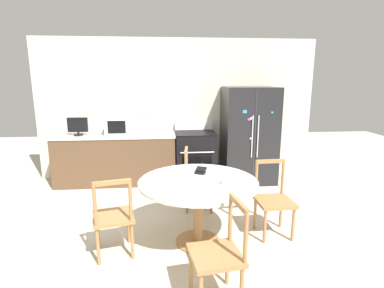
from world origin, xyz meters
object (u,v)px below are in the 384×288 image
microwave (121,125)px  dining_chair_near (219,254)px  countertop_tv (78,126)px  wallet (201,171)px  counter_bottle (144,128)px  candle_glass (225,181)px  dining_chair_right (273,200)px  dining_chair_far (197,180)px  refrigerator (249,135)px  dining_chair_left (113,217)px  oven_range (195,156)px

microwave → dining_chair_near: 3.43m
countertop_tv → wallet: 2.73m
countertop_tv → counter_bottle: size_ratio=1.16×
microwave → candle_glass: (1.42, -2.36, -0.26)m
counter_bottle → dining_chair_right: bearing=-50.2°
dining_chair_far → refrigerator: bearing=143.8°
countertop_tv → dining_chair_left: 2.59m
dining_chair_left → dining_chair_right: (1.86, 0.29, 0.00)m
candle_glass → wallet: bearing=118.4°
dining_chair_near → wallet: (-0.01, 1.20, 0.35)m
microwave → candle_glass: size_ratio=5.96×
oven_range → candle_glass: bearing=-87.7°
microwave → counter_bottle: (0.42, -0.09, -0.04)m
oven_range → counter_bottle: counter_bottle is taller
refrigerator → dining_chair_right: (-0.23, -1.98, -0.43)m
counter_bottle → wallet: 2.03m
countertop_tv → dining_chair_left: (0.95, -2.33, -0.63)m
dining_chair_left → dining_chair_right: bearing=-3.8°
refrigerator → counter_bottle: bearing=179.5°
counter_bottle → candle_glass: (1.00, -2.27, -0.22)m
refrigerator → dining_chair_far: bearing=-132.6°
countertop_tv → dining_chair_near: bearing=-57.9°
dining_chair_far → wallet: (-0.03, -0.68, 0.35)m
countertop_tv → dining_chair_near: (1.95, -3.10, -0.63)m
countertop_tv → candle_glass: 3.17m
dining_chair_near → candle_glass: (0.21, 0.79, 0.36)m
dining_chair_left → microwave: bearing=82.6°
dining_chair_far → wallet: bearing=3.7°
microwave → dining_chair_right: bearing=-45.1°
dining_chair_far → dining_chair_near: bearing=5.8°
counter_bottle → dining_chair_near: size_ratio=0.33×
candle_glass → oven_range: bearing=92.3°
oven_range → dining_chair_far: bearing=-94.5°
microwave → refrigerator: bearing=-2.7°
dining_chair_left → candle_glass: (1.20, 0.02, 0.36)m
dining_chair_far → dining_chair_left: (-1.02, -1.10, 0.00)m
microwave → oven_range: bearing=-2.2°
counter_bottle → oven_range: bearing=2.5°
refrigerator → counter_bottle: size_ratio=5.88×
dining_chair_left → countertop_tv: bearing=99.6°
dining_chair_near → wallet: dining_chair_near is taller
dining_chair_right → wallet: size_ratio=5.48×
dining_chair_far → dining_chair_right: size_ratio=1.00×
counter_bottle → dining_chair_far: counter_bottle is taller
oven_range → dining_chair_far: size_ratio=1.20×
counter_bottle → dining_chair_right: counter_bottle is taller
oven_range → dining_chair_near: bearing=-92.1°
candle_glass → dining_chair_left: bearing=-179.2°
counter_bottle → candle_glass: bearing=-66.1°
dining_chair_right → oven_range: bearing=-71.8°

